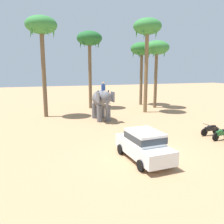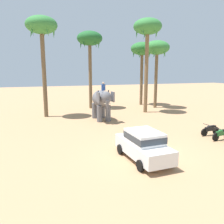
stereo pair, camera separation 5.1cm
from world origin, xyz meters
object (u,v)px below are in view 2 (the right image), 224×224
(car_sedan_foreground, at_px, (143,144))
(motorcycle_mid_row, at_px, (222,134))
(palm_tree_near_hut, at_px, (142,51))
(palm_tree_left_of_road, at_px, (42,29))
(elephant_with_mahout, at_px, (102,101))
(palm_tree_far_back, at_px, (90,41))
(palm_tree_leaning_seaward, at_px, (147,31))
(palm_tree_behind_elephant, at_px, (157,50))
(motorcycle_fourth_in_row, at_px, (210,129))

(car_sedan_foreground, distance_m, motorcycle_mid_row, 7.24)
(palm_tree_near_hut, xyz_separation_m, palm_tree_left_of_road, (-13.53, -4.52, 1.44))
(elephant_with_mahout, distance_m, palm_tree_far_back, 9.97)
(elephant_with_mahout, distance_m, palm_tree_left_of_road, 9.54)
(car_sedan_foreground, height_order, palm_tree_far_back, palm_tree_far_back)
(elephant_with_mahout, bearing_deg, car_sedan_foreground, -93.24)
(car_sedan_foreground, relative_size, palm_tree_leaning_seaward, 0.39)
(motorcycle_mid_row, distance_m, palm_tree_behind_elephant, 16.11)
(palm_tree_behind_elephant, relative_size, palm_tree_far_back, 0.89)
(palm_tree_left_of_road, relative_size, palm_tree_far_back, 1.06)
(car_sedan_foreground, bearing_deg, palm_tree_behind_elephant, 58.84)
(car_sedan_foreground, xyz_separation_m, elephant_with_mahout, (0.60, 10.62, 1.06))
(palm_tree_behind_elephant, bearing_deg, palm_tree_leaning_seaward, -136.67)
(palm_tree_left_of_road, height_order, palm_tree_leaning_seaward, palm_tree_leaning_seaward)
(motorcycle_fourth_in_row, height_order, palm_tree_near_hut, palm_tree_near_hut)
(palm_tree_near_hut, bearing_deg, palm_tree_left_of_road, -161.54)
(palm_tree_far_back, height_order, palm_tree_leaning_seaward, palm_tree_leaning_seaward)
(motorcycle_mid_row, xyz_separation_m, palm_tree_behind_elephant, (2.49, 14.25, 7.10))
(elephant_with_mahout, distance_m, palm_tree_behind_elephant, 11.74)
(motorcycle_mid_row, distance_m, palm_tree_left_of_road, 19.30)
(motorcycle_fourth_in_row, relative_size, palm_tree_leaning_seaward, 0.17)
(elephant_with_mahout, xyz_separation_m, motorcycle_mid_row, (6.45, -9.08, -1.53))
(motorcycle_fourth_in_row, xyz_separation_m, palm_tree_behind_elephant, (2.41, 13.01, 7.10))
(elephant_with_mahout, bearing_deg, palm_tree_behind_elephant, 30.01)
(motorcycle_mid_row, xyz_separation_m, motorcycle_fourth_in_row, (0.09, 1.24, 0.00))
(car_sedan_foreground, distance_m, palm_tree_left_of_road, 17.05)
(motorcycle_mid_row, bearing_deg, motorcycle_fourth_in_row, 86.03)
(palm_tree_leaning_seaward, bearing_deg, car_sedan_foreground, -117.19)
(motorcycle_mid_row, bearing_deg, palm_tree_behind_elephant, 80.08)
(palm_tree_behind_elephant, bearing_deg, car_sedan_foreground, -121.16)
(palm_tree_leaning_seaward, bearing_deg, palm_tree_behind_elephant, 43.33)
(car_sedan_foreground, relative_size, motorcycle_fourth_in_row, 2.32)
(palm_tree_near_hut, bearing_deg, palm_tree_far_back, -175.15)
(palm_tree_left_of_road, bearing_deg, motorcycle_mid_row, -47.29)
(palm_tree_near_hut, bearing_deg, motorcycle_mid_row, -96.03)
(motorcycle_fourth_in_row, bearing_deg, palm_tree_near_hut, 83.81)
(palm_tree_near_hut, xyz_separation_m, palm_tree_leaning_seaward, (-2.11, -5.58, 1.73))
(palm_tree_left_of_road, bearing_deg, palm_tree_far_back, 33.33)
(motorcycle_fourth_in_row, xyz_separation_m, palm_tree_leaning_seaward, (-0.38, 10.38, 8.91))
(palm_tree_behind_elephant, bearing_deg, palm_tree_left_of_road, -173.74)
(palm_tree_behind_elephant, distance_m, palm_tree_leaning_seaward, 4.23)
(palm_tree_left_of_road, distance_m, palm_tree_leaning_seaward, 11.48)
(elephant_with_mahout, xyz_separation_m, palm_tree_far_back, (0.62, 7.47, 6.57))
(palm_tree_far_back, bearing_deg, palm_tree_leaning_seaward, -41.65)
(palm_tree_left_of_road, relative_size, palm_tree_leaning_seaward, 0.97)
(palm_tree_behind_elephant, xyz_separation_m, palm_tree_far_back, (-8.33, 2.31, 1.00))
(motorcycle_mid_row, bearing_deg, palm_tree_left_of_road, 132.71)
(elephant_with_mahout, xyz_separation_m, motorcycle_fourth_in_row, (6.54, -7.84, -1.53))
(elephant_with_mahout, distance_m, palm_tree_near_hut, 12.90)
(motorcycle_fourth_in_row, bearing_deg, palm_tree_behind_elephant, 79.52)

